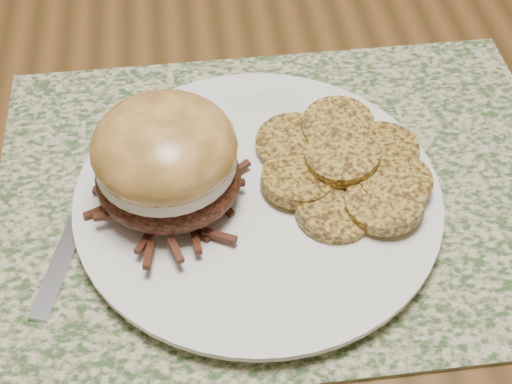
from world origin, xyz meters
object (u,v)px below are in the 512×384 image
dinner_plate (258,199)px  fork (77,223)px  dining_table (96,78)px  pork_sandwich (166,160)px

dinner_plate → fork: 0.14m
dining_table → fork: (0.01, -0.27, 0.09)m
dining_table → pork_sandwich: bearing=-73.6°
pork_sandwich → fork: 0.09m
dining_table → pork_sandwich: (0.08, -0.27, 0.14)m
dining_table → pork_sandwich: 0.31m
dining_table → fork: fork is taller
dinner_plate → fork: bearing=-179.4°
dining_table → pork_sandwich: pork_sandwich is taller
dinner_plate → fork: size_ratio=1.57×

